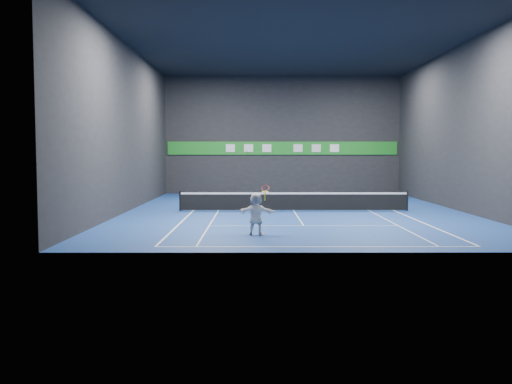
{
  "coord_description": "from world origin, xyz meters",
  "views": [
    {
      "loc": [
        -2.13,
        -30.94,
        3.19
      ],
      "look_at": [
        -2.07,
        -6.79,
        1.5
      ],
      "focal_mm": 40.0,
      "sensor_mm": 36.0,
      "label": 1
    }
  ],
  "objects_px": {
    "player": "(256,214)",
    "tennis_ball": "(247,152)",
    "tennis_net": "(294,201)",
    "tennis_racket": "(265,190)"
  },
  "relations": [
    {
      "from": "player",
      "to": "tennis_net",
      "type": "relative_size",
      "value": 0.13
    },
    {
      "from": "tennis_ball",
      "to": "tennis_net",
      "type": "xyz_separation_m",
      "value": [
        2.43,
        9.09,
        -2.66
      ]
    },
    {
      "from": "player",
      "to": "tennis_ball",
      "type": "height_order",
      "value": "tennis_ball"
    },
    {
      "from": "player",
      "to": "tennis_ball",
      "type": "distance_m",
      "value": 2.4
    },
    {
      "from": "tennis_ball",
      "to": "tennis_racket",
      "type": "height_order",
      "value": "tennis_ball"
    },
    {
      "from": "tennis_net",
      "to": "tennis_racket",
      "type": "height_order",
      "value": "tennis_racket"
    },
    {
      "from": "tennis_racket",
      "to": "tennis_ball",
      "type": "bearing_deg",
      "value": -175.67
    },
    {
      "from": "player",
      "to": "tennis_racket",
      "type": "xyz_separation_m",
      "value": [
        0.35,
        0.05,
        0.92
      ]
    },
    {
      "from": "tennis_net",
      "to": "tennis_racket",
      "type": "bearing_deg",
      "value": -100.79
    },
    {
      "from": "tennis_net",
      "to": "tennis_ball",
      "type": "bearing_deg",
      "value": -104.97
    }
  ]
}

